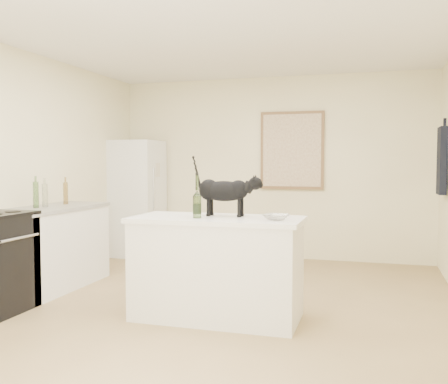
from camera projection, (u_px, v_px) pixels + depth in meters
floor at (213, 311)px, 4.66m from camera, size 5.50×5.50×0.00m
ceiling at (213, 27)px, 4.51m from camera, size 5.50×5.50×0.00m
wall_back at (271, 168)px, 7.22m from camera, size 4.50×0.00×4.50m
wall_left at (8, 170)px, 5.23m from camera, size 0.00×5.50×5.50m
island_base at (217, 270)px, 4.42m from camera, size 1.44×0.67×0.86m
island_top at (217, 219)px, 4.39m from camera, size 1.50×0.70×0.04m
left_cabinets at (52, 249)px, 5.48m from camera, size 0.60×1.40×0.86m
left_countertop at (52, 208)px, 5.45m from camera, size 0.62×1.44×0.04m
fridge at (137, 198)px, 7.42m from camera, size 0.68×0.68×1.70m
artwork_frame at (292, 150)px, 7.09m from camera, size 0.90×0.03×1.10m
artwork_canvas at (292, 150)px, 7.07m from camera, size 0.82×0.00×1.02m
hanging_garment at (442, 161)px, 5.92m from camera, size 0.08×0.34×0.80m
black_cat at (224, 194)px, 4.46m from camera, size 0.58×0.19×0.40m
wine_bottle at (197, 198)px, 4.32m from camera, size 0.08×0.08×0.34m
glass_bowl at (276, 217)px, 4.16m from camera, size 0.26×0.26×0.05m
fridge_paper at (158, 170)px, 7.29m from camera, size 0.01×0.16×0.20m
counter_bottle_cluster at (48, 195)px, 5.45m from camera, size 0.09×0.56×0.28m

